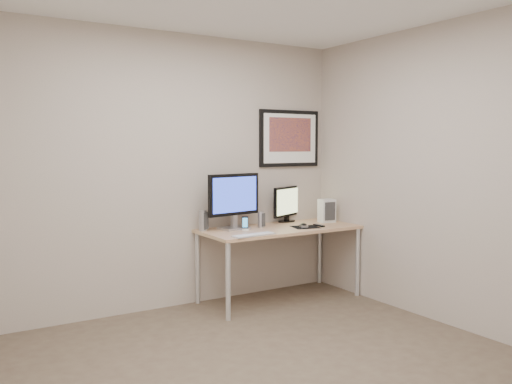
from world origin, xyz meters
TOP-DOWN VIEW (x-y plane):
  - floor at (0.00, 0.00)m, footprint 3.60×3.60m
  - room at (0.00, 0.45)m, footprint 3.60×3.60m
  - desk at (1.00, 1.35)m, footprint 1.60×0.70m
  - framed_art at (1.35, 1.68)m, footprint 0.75×0.04m
  - monitor_large at (0.56, 1.50)m, footprint 0.59×0.23m
  - monitor_tv at (1.29, 1.63)m, footprint 0.45×0.22m
  - speaker_left at (0.26, 1.56)m, footprint 0.10×0.10m
  - speaker_right at (0.84, 1.45)m, footprint 0.08×0.08m
  - phone_dock at (0.62, 1.39)m, footprint 0.08×0.08m
  - keyboard at (0.52, 1.07)m, footprint 0.44×0.16m
  - mousepad at (1.23, 1.23)m, footprint 0.29×0.27m
  - mouse at (1.21, 1.23)m, footprint 0.11×0.13m
  - remote at (1.39, 1.21)m, footprint 0.05×0.15m
  - fan_unit at (1.64, 1.40)m, footprint 0.17×0.13m

SIDE VIEW (x-z plane):
  - floor at x=0.00m, z-range 0.00..0.00m
  - desk at x=1.00m, z-range 0.30..1.03m
  - mousepad at x=1.23m, z-range 0.73..0.73m
  - keyboard at x=0.52m, z-range 0.73..0.74m
  - remote at x=1.39m, z-range 0.73..0.75m
  - mouse at x=1.21m, z-range 0.73..0.77m
  - phone_dock at x=0.62m, z-range 0.73..0.86m
  - speaker_right at x=0.84m, z-range 0.73..0.89m
  - speaker_left at x=0.26m, z-range 0.73..0.93m
  - fan_unit at x=1.64m, z-range 0.73..0.98m
  - monitor_tv at x=1.29m, z-range 0.74..1.12m
  - monitor_large at x=0.56m, z-range 0.76..1.30m
  - framed_art at x=1.35m, z-range 1.32..1.92m
  - room at x=0.00m, z-range -0.16..3.44m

